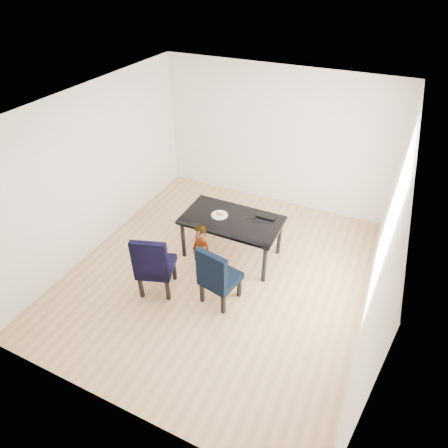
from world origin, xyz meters
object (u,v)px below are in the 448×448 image
at_px(child, 201,252).
at_px(laptop, 267,215).
at_px(dining_table, 232,237).
at_px(chair_right, 221,274).
at_px(plate, 220,215).
at_px(chair_left, 156,262).

distance_m(child, laptop, 1.24).
bearing_deg(laptop, dining_table, 35.12).
bearing_deg(chair_right, laptop, 92.50).
bearing_deg(laptop, plate, 25.06).
xyz_separation_m(chair_left, plate, (0.48, 1.20, 0.22)).
distance_m(dining_table, plate, 0.44).
xyz_separation_m(chair_right, child, (-0.50, 0.34, -0.03)).
height_order(chair_right, child, chair_right).
xyz_separation_m(dining_table, plate, (-0.22, 0.01, 0.38)).
bearing_deg(plate, chair_right, -63.87).
xyz_separation_m(chair_left, child, (0.47, 0.54, -0.06)).
distance_m(chair_right, child, 0.61).
bearing_deg(plate, dining_table, -2.16).
height_order(chair_left, plate, chair_left).
xyz_separation_m(dining_table, child, (-0.23, -0.65, 0.10)).
height_order(child, plate, child).
bearing_deg(dining_table, chair_left, -120.46).
relative_size(plate, laptop, 0.82).
distance_m(dining_table, chair_right, 1.04).
xyz_separation_m(dining_table, laptop, (0.48, 0.33, 0.39)).
relative_size(dining_table, child, 1.68).
distance_m(dining_table, laptop, 0.70).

